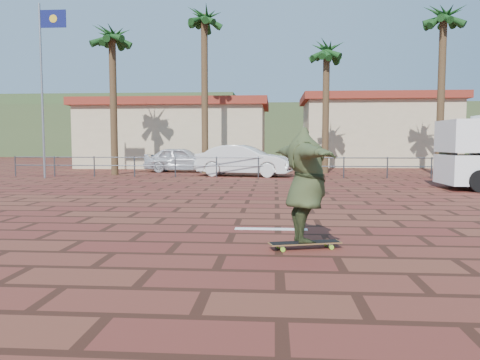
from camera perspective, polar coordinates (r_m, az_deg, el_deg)
name	(u,v)px	position (r m, az deg, el deg)	size (l,w,h in m)	color
ground	(240,219)	(10.31, -0.05, -4.73)	(120.00, 120.00, 0.00)	brown
paint_stripe	(271,229)	(9.10, 3.80, -5.98)	(1.40, 0.22, 0.01)	white
guardrail	(258,163)	(22.18, 2.26, 2.04)	(24.06, 0.06, 1.00)	#47494F
flagpole	(44,78)	(23.85, -22.76, 11.40)	(1.30, 0.10, 8.00)	gray
palm_far_left	(112,40)	(25.57, -15.33, 16.09)	(2.40, 2.40, 8.25)	brown
palm_left	(204,24)	(26.19, -4.38, 18.47)	(2.40, 2.40, 9.45)	brown
palm_center	(327,54)	(26.21, 10.51, 14.84)	(2.40, 2.40, 7.75)	brown
palm_right	(444,22)	(26.19, 23.57, 17.27)	(2.40, 2.40, 9.05)	brown
building_west	(177,134)	(32.85, -7.69, 5.63)	(12.60, 7.60, 4.50)	beige
building_east	(376,130)	(34.91, 16.28, 5.84)	(10.60, 6.60, 5.00)	beige
hill_front	(269,132)	(60.16, 3.52, 5.87)	(70.00, 18.00, 6.00)	#384C28
hill_back	(116,126)	(69.99, -14.85, 6.36)	(35.00, 14.00, 8.00)	#384C28
longboard	(305,243)	(7.47, 7.92, -7.65)	(1.17, 0.55, 0.11)	olive
skateboarder	(306,185)	(7.33, 8.00, -0.61)	(2.21, 0.60, 1.80)	#384324
car_silver	(182,159)	(26.68, -7.13, 2.50)	(1.67, 4.15, 1.41)	silver
car_white	(244,161)	(23.21, 0.49, 2.39)	(1.64, 4.69, 1.55)	silver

